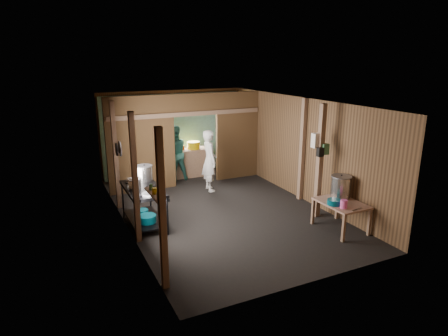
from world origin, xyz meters
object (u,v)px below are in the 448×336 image
gas_range (144,207)px  cook (210,161)px  pink_bucket (344,204)px  stove_pot_large (145,173)px  prep_table (340,216)px  yellow_tub (193,145)px  stock_pot (341,187)px

gas_range → cook: 2.75m
pink_bucket → cook: cook is taller
gas_range → cook: bearing=35.1°
gas_range → stove_pot_large: stove_pot_large is taller
stove_pot_large → prep_table: bearing=-35.1°
pink_bucket → yellow_tub: 5.46m
pink_bucket → cook: (-1.30, 3.82, 0.14)m
pink_bucket → cook: size_ratio=0.10×
gas_range → cook: (2.23, 1.56, 0.41)m
prep_table → pink_bucket: size_ratio=6.09×
stove_pot_large → pink_bucket: stove_pot_large is taller
prep_table → pink_bucket: (-0.19, -0.27, 0.39)m
gas_range → stock_pot: (3.88, -1.75, 0.42)m
gas_range → pink_bucket: size_ratio=8.60×
pink_bucket → yellow_tub: size_ratio=0.43×
stock_pot → cook: (-1.65, 3.32, -0.01)m
stock_pot → yellow_tub: size_ratio=1.29×
gas_range → pink_bucket: gas_range is taller
cook → pink_bucket: bearing=-156.4°
gas_range → cook: cook is taller
pink_bucket → yellow_tub: bearing=102.6°
gas_range → pink_bucket: 4.19m
prep_table → stock_pot: 0.62m
stove_pot_large → yellow_tub: (2.17, 2.57, -0.07)m
prep_table → stove_pot_large: (-3.54, 2.49, 0.73)m
stove_pot_large → stock_pot: (3.71, -2.24, -0.18)m
stove_pot_large → cook: 2.33m
gas_range → yellow_tub: size_ratio=3.71×
pink_bucket → cook: bearing=108.7°
pink_bucket → stock_pot: bearing=55.1°
stove_pot_large → yellow_tub: bearing=49.9°
gas_range → stove_pot_large: 0.79m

